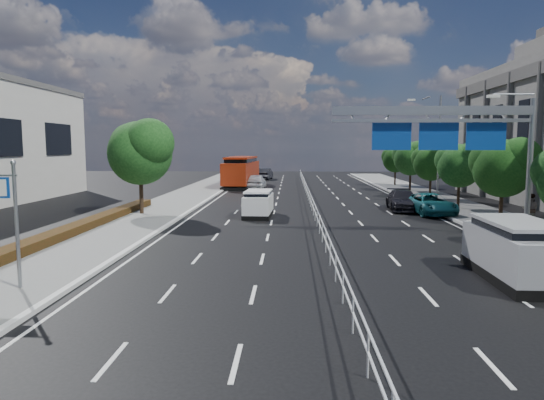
{
  "coord_description": "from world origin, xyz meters",
  "views": [
    {
      "loc": [
        -1.61,
        -15.22,
        4.75
      ],
      "look_at": [
        -2.43,
        6.27,
        2.4
      ],
      "focal_mm": 32.0,
      "sensor_mm": 36.0,
      "label": 1
    }
  ],
  "objects": [
    {
      "name": "near_car_dark",
      "position": [
        -5.39,
        56.31,
        0.82
      ],
      "size": [
        2.35,
        5.18,
        1.65
      ],
      "primitive_type": "imported",
      "rotation": [
        0.0,
        0.0,
        3.02
      ],
      "color": "black",
      "rests_on": "ground"
    },
    {
      "name": "parked_car_teal",
      "position": [
        8.3,
        19.25,
        0.74
      ],
      "size": [
        3.08,
        5.59,
        1.48
      ],
      "primitive_type": "imported",
      "rotation": [
        0.0,
        0.0,
        0.12
      ],
      "color": "#165A63",
      "rests_on": "ground"
    },
    {
      "name": "near_car_silver",
      "position": [
        -5.53,
        40.33,
        0.85
      ],
      "size": [
        2.16,
        5.04,
        1.7
      ],
      "primitive_type": "imported",
      "rotation": [
        0.0,
        0.0,
        3.11
      ],
      "color": "silver",
      "rests_on": "ground"
    },
    {
      "name": "median_fence",
      "position": [
        0.0,
        22.5,
        0.53
      ],
      "size": [
        0.05,
        85.0,
        1.02
      ],
      "color": "silver",
      "rests_on": "ground"
    },
    {
      "name": "white_minivan",
      "position": [
        -3.8,
        17.79,
        0.88
      ],
      "size": [
        1.97,
        4.22,
        1.8
      ],
      "rotation": [
        0.0,
        0.0,
        -0.04
      ],
      "color": "black",
      "rests_on": "ground"
    },
    {
      "name": "silver_minivan",
      "position": [
        6.5,
        2.12,
        1.06
      ],
      "size": [
        2.29,
        5.23,
        2.16
      ],
      "rotation": [
        0.0,
        0.0,
        -0.02
      ],
      "color": "black",
      "rests_on": "ground"
    },
    {
      "name": "streetlight_far",
      "position": [
        10.5,
        26.0,
        5.21
      ],
      "size": [
        2.78,
        2.4,
        9.0
      ],
      "color": "gray",
      "rests_on": "ground"
    },
    {
      "name": "far_tree_f",
      "position": [
        11.24,
        29.48,
        3.49
      ],
      "size": [
        3.52,
        3.28,
        5.02
      ],
      "color": "black",
      "rests_on": "ground"
    },
    {
      "name": "hedge_near",
      "position": [
        -13.3,
        5.0,
        0.36
      ],
      "size": [
        1.0,
        36.0,
        0.44
      ],
      "primitive_type": "cube",
      "color": "black",
      "rests_on": "sidewalk_near"
    },
    {
      "name": "parked_car_dark",
      "position": [
        6.89,
        21.49,
        0.76
      ],
      "size": [
        2.52,
        5.36,
        1.51
      ],
      "primitive_type": "imported",
      "rotation": [
        0.0,
        0.0,
        -0.08
      ],
      "color": "black",
      "rests_on": "ground"
    },
    {
      "name": "far_tree_g",
      "position": [
        11.25,
        36.98,
        3.75
      ],
      "size": [
        3.96,
        3.69,
        5.45
      ],
      "color": "black",
      "rests_on": "ground"
    },
    {
      "name": "ground",
      "position": [
        0.0,
        0.0,
        0.0
      ],
      "size": [
        160.0,
        160.0,
        0.0
      ],
      "primitive_type": "plane",
      "color": "black",
      "rests_on": "ground"
    },
    {
      "name": "pedestrian_b",
      "position": [
        12.69,
        13.93,
        1.08
      ],
      "size": [
        1.13,
        1.05,
        1.87
      ],
      "primitive_type": "imported",
      "rotation": [
        0.0,
        0.0,
        2.66
      ],
      "color": "gray",
      "rests_on": "sidewalk_far"
    },
    {
      "name": "far_tree_d",
      "position": [
        11.25,
        14.48,
        3.69
      ],
      "size": [
        3.85,
        3.59,
        5.34
      ],
      "color": "black",
      "rests_on": "ground"
    },
    {
      "name": "near_tree_back",
      "position": [
        -11.94,
        17.97,
        4.61
      ],
      "size": [
        4.84,
        4.51,
        6.69
      ],
      "color": "black",
      "rests_on": "ground"
    },
    {
      "name": "toilet_sign",
      "position": [
        -10.95,
        0.0,
        2.94
      ],
      "size": [
        1.62,
        0.18,
        4.34
      ],
      "color": "gray",
      "rests_on": "ground"
    },
    {
      "name": "red_bus",
      "position": [
        -7.5,
        42.83,
        1.88
      ],
      "size": [
        3.57,
        12.24,
        3.61
      ],
      "rotation": [
        0.0,
        0.0,
        -0.06
      ],
      "color": "black",
      "rests_on": "ground"
    },
    {
      "name": "far_tree_e",
      "position": [
        11.25,
        21.98,
        3.56
      ],
      "size": [
        3.63,
        3.38,
        5.13
      ],
      "color": "black",
      "rests_on": "ground"
    },
    {
      "name": "kerb_near",
      "position": [
        -9.0,
        0.0,
        0.07
      ],
      "size": [
        0.25,
        140.0,
        0.15
      ],
      "primitive_type": "cube",
      "color": "silver",
      "rests_on": "ground"
    },
    {
      "name": "overhead_gantry",
      "position": [
        6.74,
        10.05,
        5.61
      ],
      "size": [
        10.24,
        0.38,
        7.45
      ],
      "color": "gray",
      "rests_on": "ground"
    },
    {
      "name": "far_tree_h",
      "position": [
        11.24,
        44.48,
        3.42
      ],
      "size": [
        3.41,
        3.18,
        4.91
      ],
      "color": "black",
      "rests_on": "ground"
    }
  ]
}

